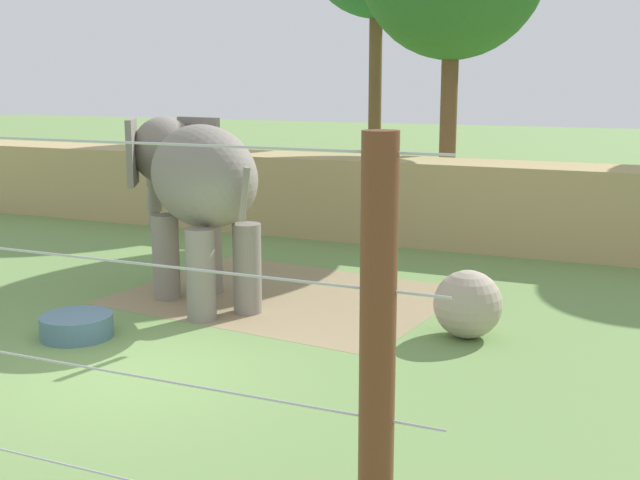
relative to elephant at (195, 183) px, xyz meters
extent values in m
plane|color=#6B8E4C|center=(1.06, -3.39, -2.12)|extent=(120.00, 120.00, 0.00)
cube|color=#937F5B|center=(1.28, 0.92, -2.12)|extent=(6.04, 4.94, 0.01)
cube|color=tan|center=(1.06, 6.71, -1.13)|extent=(36.00, 1.80, 1.98)
cylinder|color=gray|center=(-0.61, -0.09, -1.36)|extent=(0.48, 0.48, 1.53)
cylinder|color=gray|center=(-0.13, 0.60, -1.36)|extent=(0.48, 0.48, 1.53)
cylinder|color=gray|center=(0.68, -0.98, -1.36)|extent=(0.48, 0.48, 1.53)
cylinder|color=gray|center=(1.15, -0.29, -1.36)|extent=(0.48, 0.48, 1.53)
ellipsoid|color=gray|center=(0.27, -0.19, 0.15)|extent=(3.20, 2.87, 1.74)
ellipsoid|color=gray|center=(-1.19, 0.82, 0.45)|extent=(1.57, 1.60, 1.26)
cube|color=gray|center=(-1.47, 0.22, 0.45)|extent=(0.59, 0.90, 1.20)
cube|color=gray|center=(-0.73, 1.30, 0.45)|extent=(0.99, 0.27, 1.20)
cylinder|color=gray|center=(-1.57, 1.09, 0.00)|extent=(0.64, 0.59, 0.68)
cylinder|color=gray|center=(-1.68, 1.16, -0.48)|extent=(0.48, 0.45, 0.64)
cylinder|color=gray|center=(-1.75, 1.21, -0.93)|extent=(0.31, 0.31, 0.60)
cylinder|color=gray|center=(1.57, -1.09, 0.04)|extent=(0.33, 0.28, 0.87)
sphere|color=tan|center=(4.87, -0.12, -1.60)|extent=(1.05, 1.05, 1.05)
cylinder|color=brown|center=(5.80, -6.85, -0.34)|extent=(0.25, 0.25, 3.56)
cylinder|color=slate|center=(-0.60, -2.51, -1.95)|extent=(1.10, 1.10, 0.35)
cylinder|color=#38607A|center=(-0.60, -2.51, -1.80)|extent=(1.01, 1.01, 0.02)
cylinder|color=brown|center=(-1.83, 14.20, 1.04)|extent=(0.44, 0.44, 6.33)
cylinder|color=brown|center=(2.13, 8.87, 0.29)|extent=(0.44, 0.44, 4.83)
camera|label=1|loc=(7.54, -11.81, 1.77)|focal=45.11mm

